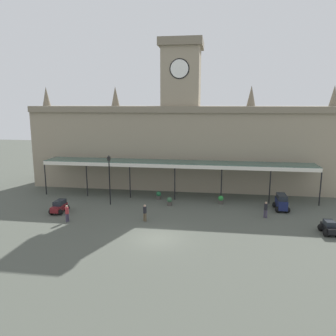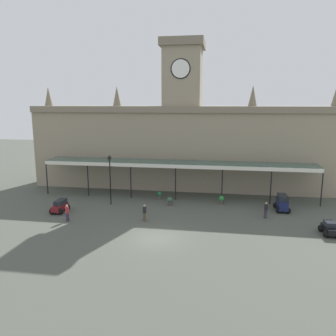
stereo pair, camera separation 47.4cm
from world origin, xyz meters
name	(u,v)px [view 2 (the right image)]	position (x,y,z in m)	size (l,w,h in m)	color
ground_plane	(156,239)	(0.00, 0.00, 0.00)	(140.00, 140.00, 0.00)	#4A4E45
station_building	(182,142)	(0.00, 18.36, 6.22)	(40.03, 6.22, 19.27)	gray
entrance_canopy	(177,163)	(0.00, 13.02, 4.19)	(32.86, 3.26, 4.35)	#38564C
car_maroon_estate	(60,207)	(-11.46, 5.33, 0.56)	(1.56, 2.26, 1.27)	maroon
car_black_sedan	(329,229)	(14.78, 3.28, 0.50)	(1.58, 2.08, 1.19)	black
car_navy_van	(282,203)	(11.82, 9.46, 0.81)	(1.60, 2.40, 1.77)	#19214C
pedestrian_near_entrance	(145,212)	(-1.97, 4.05, 0.91)	(0.35, 0.34, 1.67)	brown
pedestrian_beside_cars	(67,212)	(-9.39, 2.81, 0.91)	(0.34, 0.37, 1.67)	#3F384C
pedestrian_crossing_forecourt	(266,209)	(9.82, 6.77, 0.91)	(0.34, 0.34, 1.67)	#3F384C
victorian_lamppost	(110,175)	(-7.00, 8.77, 3.46)	(0.30, 0.30, 5.66)	black
planter_by_canopy	(159,195)	(-1.93, 11.67, 0.49)	(0.60, 0.60, 0.96)	#47423D
planter_near_kerb	(170,201)	(-0.29, 9.41, 0.49)	(0.60, 0.60, 0.96)	#47423D
planter_forecourt_centre	(221,200)	(5.42, 10.86, 0.49)	(0.60, 0.60, 0.96)	#47423D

